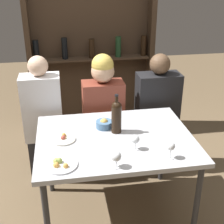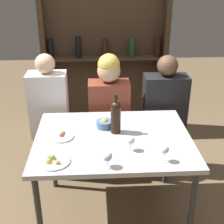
# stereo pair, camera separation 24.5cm
# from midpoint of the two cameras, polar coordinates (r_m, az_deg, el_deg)

# --- Properties ---
(ground_plane) EXTENTS (10.00, 10.00, 0.00)m
(ground_plane) POSITION_cam_midpoint_polar(r_m,az_deg,el_deg) (2.87, -2.09, -18.06)
(ground_plane) COLOR brown
(dining_table) EXTENTS (1.20, 0.93, 0.77)m
(dining_table) POSITION_cam_midpoint_polar(r_m,az_deg,el_deg) (2.45, -2.34, -6.01)
(dining_table) COLOR #B7BABF
(dining_table) RESTS_ON ground_plane
(wine_rack_wall) EXTENTS (1.51, 0.21, 2.29)m
(wine_rack_wall) POSITION_cam_midpoint_polar(r_m,az_deg,el_deg) (3.83, -5.75, 12.91)
(wine_rack_wall) COLOR #38281C
(wine_rack_wall) RESTS_ON ground_plane
(wine_bottle) EXTENTS (0.08, 0.08, 0.32)m
(wine_bottle) POSITION_cam_midpoint_polar(r_m,az_deg,el_deg) (2.42, -2.08, -0.71)
(wine_bottle) COLOR black
(wine_bottle) RESTS_ON dining_table
(wine_glass_0) EXTENTS (0.06, 0.06, 0.11)m
(wine_glass_0) POSITION_cam_midpoint_polar(r_m,az_deg,el_deg) (2.22, 1.14, -5.19)
(wine_glass_0) COLOR silver
(wine_glass_0) RESTS_ON dining_table
(wine_glass_1) EXTENTS (0.07, 0.07, 0.12)m
(wine_glass_1) POSITION_cam_midpoint_polar(r_m,az_deg,el_deg) (2.04, -2.70, -8.29)
(wine_glass_1) COLOR silver
(wine_glass_1) RESTS_ON dining_table
(wine_glass_2) EXTENTS (0.06, 0.06, 0.12)m
(wine_glass_2) POSITION_cam_midpoint_polar(r_m,az_deg,el_deg) (2.14, 7.48, -6.47)
(wine_glass_2) COLOR silver
(wine_glass_2) RESTS_ON dining_table
(food_plate_0) EXTENTS (0.18, 0.18, 0.04)m
(food_plate_0) POSITION_cam_midpoint_polar(r_m,az_deg,el_deg) (2.42, -11.79, -4.91)
(food_plate_0) COLOR silver
(food_plate_0) RESTS_ON dining_table
(food_plate_1) EXTENTS (0.22, 0.22, 0.05)m
(food_plate_1) POSITION_cam_midpoint_polar(r_m,az_deg,el_deg) (2.13, -12.76, -9.38)
(food_plate_1) COLOR white
(food_plate_1) RESTS_ON dining_table
(snack_bowl) EXTENTS (0.13, 0.13, 0.08)m
(snack_bowl) POSITION_cam_midpoint_polar(r_m,az_deg,el_deg) (2.54, -4.22, -2.26)
(snack_bowl) COLOR #4C7299
(snack_bowl) RESTS_ON dining_table
(seated_person_left) EXTENTS (0.36, 0.22, 1.26)m
(seated_person_left) POSITION_cam_midpoint_polar(r_m,az_deg,el_deg) (3.08, -14.61, -2.18)
(seated_person_left) COLOR #26262B
(seated_person_left) RESTS_ON ground_plane
(seated_person_center) EXTENTS (0.39, 0.22, 1.25)m
(seated_person_center) POSITION_cam_midpoint_polar(r_m,az_deg,el_deg) (3.06, -3.88, -1.03)
(seated_person_center) COLOR #26262B
(seated_person_center) RESTS_ON ground_plane
(seated_person_right) EXTENTS (0.42, 0.22, 1.23)m
(seated_person_right) POSITION_cam_midpoint_polar(r_m,az_deg,el_deg) (3.17, 5.95, -1.00)
(seated_person_right) COLOR #26262B
(seated_person_right) RESTS_ON ground_plane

